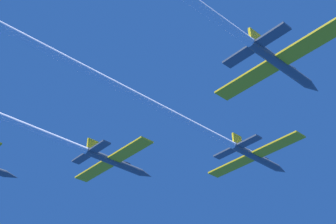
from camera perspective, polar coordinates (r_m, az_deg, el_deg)
The scene contains 3 objects.
jet_lead at distance 64.34m, azimuth 2.69°, elevation -1.37°, with size 17.20×51.59×2.85m.
jet_left_wing at distance 67.73m, azimuth -15.86°, elevation -2.14°, with size 17.20×50.59×2.85m.
jet_right_wing at distance 47.02m, azimuth 4.17°, elevation 12.49°, with size 17.20×47.97×2.85m.
Camera 1 is at (37.12, -52.92, -34.37)m, focal length 50.16 mm.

